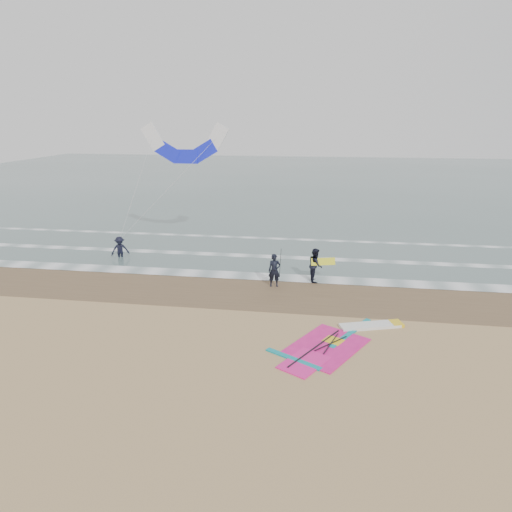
# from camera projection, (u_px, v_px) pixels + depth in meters

# --- Properties ---
(ground) EXTENTS (120.00, 120.00, 0.00)m
(ground) POSITION_uv_depth(u_px,v_px,m) (288.00, 352.00, 17.30)
(ground) COLOR tan
(ground) RESTS_ON ground
(sea_water) EXTENTS (120.00, 80.00, 0.02)m
(sea_water) POSITION_uv_depth(u_px,v_px,m) (316.00, 181.00, 62.68)
(sea_water) COLOR #47605E
(sea_water) RESTS_ON ground
(wet_sand_band) EXTENTS (120.00, 5.00, 0.01)m
(wet_sand_band) POSITION_uv_depth(u_px,v_px,m) (297.00, 294.00, 22.97)
(wet_sand_band) COLOR brown
(wet_sand_band) RESTS_ON ground
(foam_waterline) EXTENTS (120.00, 9.15, 0.02)m
(foam_waterline) POSITION_uv_depth(u_px,v_px,m) (302.00, 266.00, 27.16)
(foam_waterline) COLOR white
(foam_waterline) RESTS_ON ground
(windsurf_rig) EXTENTS (5.56, 5.27, 0.13)m
(windsurf_rig) POSITION_uv_depth(u_px,v_px,m) (339.00, 341.00, 18.06)
(windsurf_rig) COLOR white
(windsurf_rig) RESTS_ON ground
(person_standing) EXTENTS (0.70, 0.52, 1.76)m
(person_standing) POSITION_uv_depth(u_px,v_px,m) (274.00, 270.00, 23.72)
(person_standing) COLOR black
(person_standing) RESTS_ON ground
(person_walking) EXTENTS (0.81, 0.97, 1.83)m
(person_walking) POSITION_uv_depth(u_px,v_px,m) (315.00, 265.00, 24.46)
(person_walking) COLOR black
(person_walking) RESTS_ON ground
(person_wading) EXTENTS (1.27, 1.10, 1.71)m
(person_wading) POSITION_uv_depth(u_px,v_px,m) (120.00, 245.00, 28.59)
(person_wading) COLOR black
(person_wading) RESTS_ON ground
(held_pole) EXTENTS (0.17, 0.86, 1.82)m
(held_pole) POSITION_uv_depth(u_px,v_px,m) (280.00, 263.00, 23.56)
(held_pole) COLOR black
(held_pole) RESTS_ON ground
(carried_kiteboard) EXTENTS (1.30, 0.51, 0.39)m
(carried_kiteboard) POSITION_uv_depth(u_px,v_px,m) (323.00, 262.00, 24.23)
(carried_kiteboard) COLOR yellow
(carried_kiteboard) RESTS_ON ground
(surf_kite) EXTENTS (6.51, 3.21, 7.10)m
(surf_kite) POSITION_uv_depth(u_px,v_px,m) (185.00, 147.00, 29.33)
(surf_kite) COLOR white
(surf_kite) RESTS_ON ground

